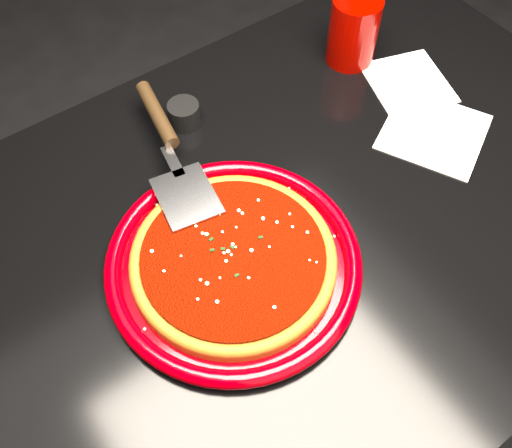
{
  "coord_description": "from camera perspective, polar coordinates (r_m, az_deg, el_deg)",
  "views": [
    {
      "loc": [
        -0.32,
        -0.36,
        1.45
      ],
      "look_at": [
        -0.06,
        0.01,
        0.77
      ],
      "focal_mm": 40.0,
      "sensor_mm": 36.0,
      "label": 1
    }
  ],
  "objects": [
    {
      "name": "pizza_sauce",
      "position": [
        0.78,
        -2.3,
        -3.26
      ],
      "size": [
        0.29,
        0.29,
        0.01
      ],
      "primitive_type": "cylinder",
      "rotation": [
        0.0,
        0.0,
        -0.15
      ],
      "color": "#630C01",
      "rests_on": "plate"
    },
    {
      "name": "pizza_crust_rim",
      "position": [
        0.78,
        -2.29,
        -3.45
      ],
      "size": [
        0.33,
        0.33,
        0.02
      ],
      "primitive_type": "torus",
      "rotation": [
        0.0,
        0.0,
        -0.15
      ],
      "color": "brown",
      "rests_on": "plate"
    },
    {
      "name": "cup",
      "position": [
        1.06,
        9.71,
        18.53
      ],
      "size": [
        0.1,
        0.1,
        0.12
      ],
      "primitive_type": "cylinder",
      "rotation": [
        0.0,
        0.0,
        0.21
      ],
      "color": "#8E0400",
      "rests_on": "table"
    },
    {
      "name": "ramekin",
      "position": [
        0.96,
        -7.2,
        10.85
      ],
      "size": [
        0.06,
        0.06,
        0.04
      ],
      "primitive_type": "cylinder",
      "rotation": [
        0.0,
        0.0,
        -0.2
      ],
      "color": "black",
      "rests_on": "table"
    },
    {
      "name": "parmesan_dusting",
      "position": [
        0.77,
        -2.32,
        -2.99
      ],
      "size": [
        0.24,
        0.24,
        0.01
      ],
      "primitive_type": null,
      "color": "beige",
      "rests_on": "plate"
    },
    {
      "name": "floor",
      "position": [
        1.53,
        2.02,
        -15.46
      ],
      "size": [
        4.0,
        4.0,
        0.01
      ],
      "primitive_type": "cube",
      "color": "black",
      "rests_on": "ground"
    },
    {
      "name": "basil_flecks",
      "position": [
        0.77,
        -2.31,
        -3.03
      ],
      "size": [
        0.22,
        0.22,
        0.0
      ],
      "primitive_type": null,
      "color": "black",
      "rests_on": "plate"
    },
    {
      "name": "plate",
      "position": [
        0.79,
        -2.26,
        -3.86
      ],
      "size": [
        0.41,
        0.41,
        0.03
      ],
      "primitive_type": "cylinder",
      "rotation": [
        0.0,
        0.0,
        -0.15
      ],
      "color": "#800005",
      "rests_on": "table"
    },
    {
      "name": "napkin_b",
      "position": [
        1.07,
        14.97,
        13.5
      ],
      "size": [
        0.17,
        0.18,
        0.0
      ],
      "primitive_type": "cube",
      "rotation": [
        0.0,
        0.0,
        -0.32
      ],
      "color": "silver",
      "rests_on": "table"
    },
    {
      "name": "napkin_a",
      "position": [
        1.0,
        17.36,
        8.79
      ],
      "size": [
        0.21,
        0.21,
        0.0
      ],
      "primitive_type": "cube",
      "rotation": [
        0.0,
        0.0,
        0.47
      ],
      "color": "silver",
      "rests_on": "table"
    },
    {
      "name": "pizza_crust",
      "position": [
        0.79,
        -2.27,
        -3.71
      ],
      "size": [
        0.33,
        0.33,
        0.01
      ],
      "primitive_type": "cylinder",
      "rotation": [
        0.0,
        0.0,
        -0.15
      ],
      "color": "brown",
      "rests_on": "plate"
    },
    {
      "name": "pizza_server",
      "position": [
        0.88,
        -8.42,
        7.37
      ],
      "size": [
        0.16,
        0.35,
        0.03
      ],
      "primitive_type": null,
      "rotation": [
        0.0,
        0.0,
        -0.18
      ],
      "color": "silver",
      "rests_on": "plate"
    },
    {
      "name": "table",
      "position": [
        1.18,
        2.57,
        -9.68
      ],
      "size": [
        1.2,
        0.8,
        0.75
      ],
      "primitive_type": "cube",
      "color": "black",
      "rests_on": "floor"
    }
  ]
}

